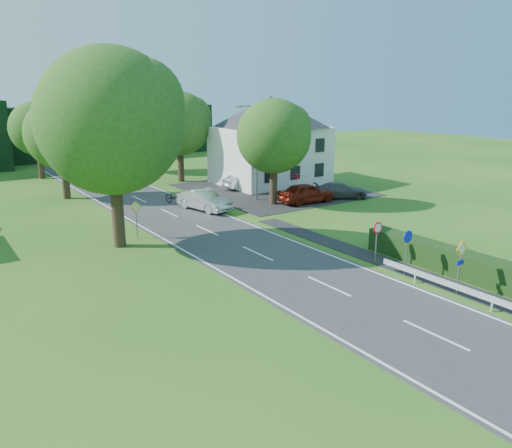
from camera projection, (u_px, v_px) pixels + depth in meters
road at (239, 245)px, 30.33m from camera, size 7.00×80.00×0.04m
parking_pad at (272, 190)px, 47.24m from camera, size 14.00×16.00×0.04m
line_edge_left at (191, 254)px, 28.54m from camera, size 0.12×80.00×0.01m
line_edge_right at (281, 236)px, 32.10m from camera, size 0.12×80.00×0.01m
line_centre at (239, 245)px, 30.32m from camera, size 0.12×80.00×0.01m
tree_main at (113, 150)px, 28.72m from camera, size 9.40×9.40×11.64m
tree_left_far at (62, 149)px, 42.40m from camera, size 7.00×7.00×8.58m
tree_right_far at (180, 137)px, 50.49m from camera, size 7.40×7.40×9.09m
tree_left_back at (38, 140)px, 52.28m from camera, size 6.60×6.60×8.07m
tree_right_back at (141, 139)px, 56.50m from camera, size 6.20×6.20×7.56m
tree_right_mid at (274, 152)px, 40.24m from camera, size 7.00×7.00×8.58m
treeline_right at (111, 131)px, 70.40m from camera, size 30.00×5.00×7.00m
house_white at (270, 139)px, 49.58m from camera, size 10.60×8.40×8.60m
streetlight at (255, 148)px, 41.54m from camera, size 2.03×0.18×8.00m
sign_priority_right at (461, 257)px, 22.66m from camera, size 0.78×0.09×2.59m
sign_roundabout at (407, 244)px, 25.08m from camera, size 0.64×0.08×2.37m
sign_speed_limit at (377, 233)px, 26.64m from camera, size 0.64×0.11×2.37m
sign_priority_left at (136, 212)px, 31.39m from camera, size 0.78×0.09×2.44m
moving_car at (204, 200)px, 38.96m from camera, size 2.72×5.12×1.60m
motorcycle at (175, 197)px, 41.17m from camera, size 1.46×2.28×1.13m
parked_car_red at (307, 193)px, 41.49m from camera, size 5.04×2.37×1.67m
parked_car_silver_a at (245, 181)px, 47.59m from camera, size 4.34×1.65×1.41m
parked_car_grey at (341, 190)px, 43.34m from camera, size 4.95×3.93×1.34m
parasol at (297, 184)px, 44.34m from camera, size 2.88×2.90×1.99m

